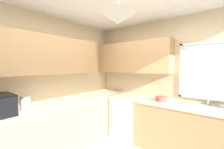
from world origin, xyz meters
TOP-DOWN VIEW (x-y plane):
  - room_shell at (-0.74, 0.54)m, footprint 3.58×3.55m
  - counter_run_left at (-1.42, 0.00)m, footprint 0.65×3.16m
  - counter_run_back at (0.21, 1.41)m, footprint 2.67×0.65m
  - dishwasher at (-0.76, 1.38)m, footprint 0.60×0.60m
  - kettle at (-1.40, -0.53)m, footprint 0.14×0.14m
  - sink_assembly at (0.75, 1.41)m, footprint 0.59×0.40m
  - bowl at (-0.00, 1.41)m, footprint 0.23×0.23m

SIDE VIEW (x-z plane):
  - dishwasher at x=-0.76m, z-range 0.00..0.87m
  - counter_run_left at x=-1.42m, z-range 0.00..0.92m
  - counter_run_back at x=0.21m, z-range 0.00..0.92m
  - sink_assembly at x=0.75m, z-range 0.83..1.02m
  - bowl at x=0.00m, z-range 0.92..1.01m
  - kettle at x=-1.40m, z-range 0.92..1.14m
  - room_shell at x=-0.74m, z-range 0.50..3.14m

